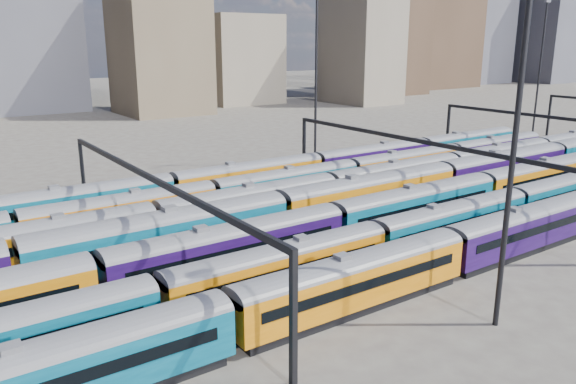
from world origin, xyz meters
TOP-DOWN VIEW (x-y plane):
  - ground at (0.00, 0.00)m, footprint 500.00×500.00m
  - rake_0 at (8.52, -15.00)m, footprint 138.16×2.89m
  - rake_1 at (4.90, -10.00)m, footprint 132.57×2.77m
  - rake_2 at (5.50, -5.00)m, footprint 146.40×3.06m
  - rake_3 at (15.36, 0.00)m, footprint 136.76×3.33m
  - rake_4 at (2.50, 5.00)m, footprint 121.33×2.96m
  - rake_5 at (0.30, 10.00)m, footprint 96.37×2.83m
  - rake_6 at (-11.87, 15.00)m, footprint 120.87×2.95m
  - gantry_1 at (-20.00, 0.00)m, footprint 0.35×40.35m
  - gantry_2 at (10.00, 0.00)m, footprint 0.35×40.35m
  - gantry_3 at (40.00, 0.00)m, footprint 0.35×40.35m
  - mast_2 at (-5.00, -22.00)m, footprint 1.40×0.50m
  - mast_3 at (15.00, 24.00)m, footprint 1.40×0.50m
  - mast_5 at (65.00, 20.00)m, footprint 1.40×0.50m
  - skyline at (104.75, 105.73)m, footprint 399.22×60.48m

SIDE VIEW (x-z plane):
  - ground at x=0.00m, z-range 0.00..0.00m
  - rake_1 at x=4.90m, z-range 0.12..4.77m
  - rake_5 at x=0.30m, z-range 0.12..4.86m
  - rake_0 at x=8.52m, z-range 0.12..4.98m
  - rake_6 at x=-11.87m, z-range 0.12..5.08m
  - rake_4 at x=2.50m, z-range 0.12..5.10m
  - rake_2 at x=5.50m, z-range 0.13..5.28m
  - rake_3 at x=15.36m, z-range 0.14..5.77m
  - gantry_1 at x=-20.00m, z-range 2.78..10.80m
  - gantry_2 at x=10.00m, z-range 2.78..10.80m
  - gantry_3 at x=40.00m, z-range 2.78..10.80m
  - mast_2 at x=-5.00m, z-range 1.17..26.77m
  - mast_3 at x=15.00m, z-range 1.17..26.77m
  - mast_5 at x=65.00m, z-range 1.17..26.77m
  - skyline at x=104.75m, z-range -4.18..45.85m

